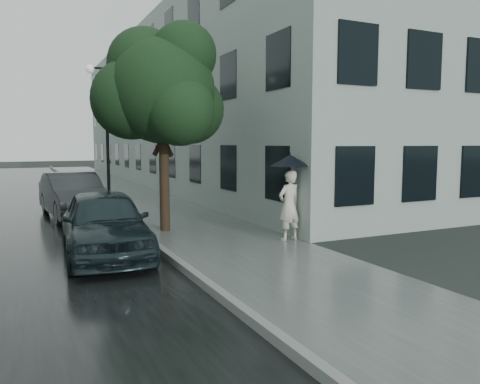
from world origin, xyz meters
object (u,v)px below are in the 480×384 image
car_near (105,223)px  car_far (73,195)px  street_tree (162,90)px  lamp_post (103,127)px  pedestrian (289,205)px

car_near → car_far: car_far is taller
street_tree → lamp_post: (-0.71, 5.53, -0.84)m
pedestrian → car_near: size_ratio=0.41×
lamp_post → car_far: bearing=-110.9°
pedestrian → car_far: bearing=-64.2°
street_tree → car_near: size_ratio=1.35×
lamp_post → car_near: lamp_post is taller
lamp_post → car_far: 3.41m
pedestrian → street_tree: bearing=-58.8°
street_tree → car_far: bearing=121.2°
pedestrian → lamp_post: bearing=-79.7°
car_far → street_tree: bearing=-64.4°
pedestrian → car_near: 4.43m
pedestrian → street_tree: street_tree is taller
pedestrian → street_tree: size_ratio=0.31×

